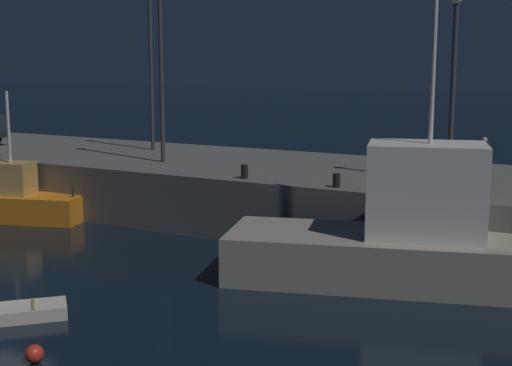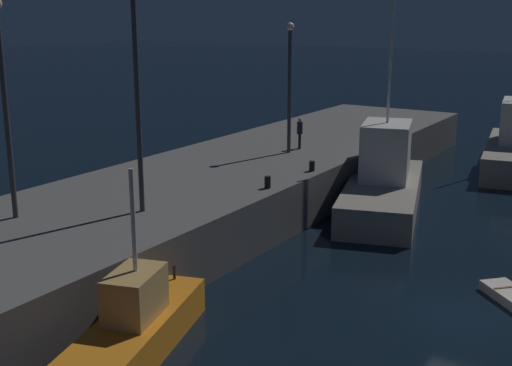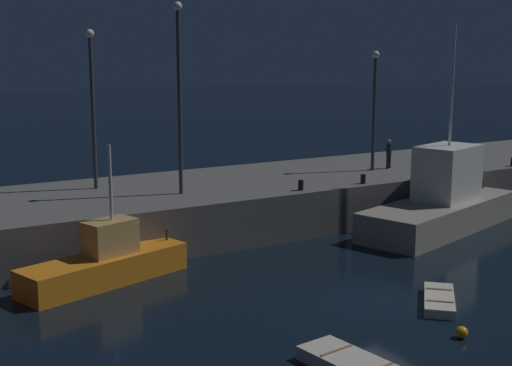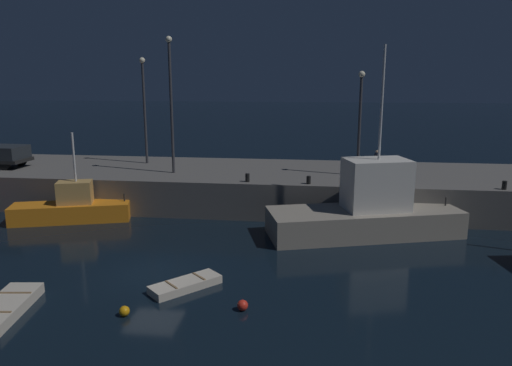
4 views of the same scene
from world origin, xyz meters
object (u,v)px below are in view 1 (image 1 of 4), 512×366
(lamp_post_east, at_px, (161,43))
(dockworker, at_px, (484,158))
(dinghy_orange_near, at_px, (6,314))
(lamp_post_central, at_px, (454,71))
(mooring_buoy_near, at_px, (34,354))
(bollard_east, at_px, (244,172))
(bollard_west, at_px, (336,180))
(lamp_post_west, at_px, (151,58))
(fishing_boat_orange, at_px, (5,201))
(fishing_boat_blue, at_px, (409,239))

(lamp_post_east, relative_size, dockworker, 5.26)
(dinghy_orange_near, relative_size, lamp_post_central, 0.43)
(mooring_buoy_near, height_order, bollard_east, bollard_east)
(lamp_post_central, relative_size, bollard_west, 14.00)
(bollard_west, height_order, bollard_east, bollard_east)
(mooring_buoy_near, bearing_deg, lamp_post_central, 70.38)
(lamp_post_west, xyz_separation_m, bollard_west, (12.83, -6.02, -4.48))
(lamp_post_east, height_order, lamp_post_central, lamp_post_east)
(dinghy_orange_near, distance_m, lamp_post_east, 16.10)
(lamp_post_central, distance_m, bollard_west, 6.05)
(lamp_post_east, xyz_separation_m, bollard_east, (5.65, -2.35, -5.11))
(dockworker, distance_m, bollard_west, 5.62)
(fishing_boat_orange, relative_size, dockworker, 4.26)
(fishing_boat_blue, height_order, bollard_east, fishing_boat_blue)
(bollard_east, bearing_deg, fishing_boat_orange, -169.47)
(bollard_west, bearing_deg, fishing_boat_orange, -172.73)
(fishing_boat_orange, relative_size, lamp_post_east, 0.81)
(dinghy_orange_near, bearing_deg, dockworker, 55.51)
(mooring_buoy_near, distance_m, bollard_east, 13.15)
(lamp_post_west, bearing_deg, lamp_post_east, -47.59)
(fishing_boat_blue, xyz_separation_m, bollard_west, (-3.50, 2.41, 1.26))
(fishing_boat_blue, height_order, dockworker, fishing_boat_blue)
(dinghy_orange_near, bearing_deg, bollard_east, 83.90)
(lamp_post_west, distance_m, bollard_west, 14.87)
(dinghy_orange_near, distance_m, lamp_post_central, 17.69)
(lamp_post_central, bearing_deg, dockworker, 0.11)
(fishing_boat_blue, bearing_deg, dockworker, 79.20)
(mooring_buoy_near, distance_m, dockworker, 17.59)
(lamp_post_west, bearing_deg, bollard_east, -33.54)
(fishing_boat_blue, bearing_deg, lamp_post_east, 159.50)
(fishing_boat_blue, xyz_separation_m, mooring_buoy_near, (-5.84, -10.25, -1.22))
(mooring_buoy_near, relative_size, bollard_east, 0.81)
(mooring_buoy_near, height_order, lamp_post_west, lamp_post_west)
(lamp_post_central, bearing_deg, mooring_buoy_near, -109.62)
(bollard_west, bearing_deg, lamp_post_central, 43.91)
(dinghy_orange_near, relative_size, lamp_post_west, 0.38)
(mooring_buoy_near, height_order, dockworker, dockworker)
(fishing_boat_orange, distance_m, dinghy_orange_near, 13.46)
(fishing_boat_orange, distance_m, mooring_buoy_near, 16.69)
(fishing_boat_blue, height_order, dinghy_orange_near, fishing_boat_blue)
(fishing_boat_orange, distance_m, bollard_west, 15.35)
(dinghy_orange_near, bearing_deg, mooring_buoy_near, -31.27)
(dockworker, relative_size, bollard_east, 3.28)
(lamp_post_central, height_order, dockworker, lamp_post_central)
(fishing_boat_blue, distance_m, mooring_buoy_near, 11.86)
(mooring_buoy_near, bearing_deg, fishing_boat_orange, 139.97)
(dinghy_orange_near, height_order, lamp_post_east, lamp_post_east)
(dockworker, bearing_deg, fishing_boat_blue, -100.80)
(dockworker, bearing_deg, mooring_buoy_near, -113.55)
(fishing_boat_orange, height_order, bollard_east, fishing_boat_orange)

